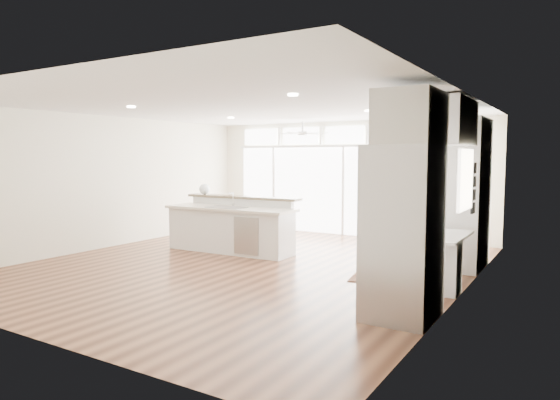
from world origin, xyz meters
The scene contains 24 objects.
floor centered at (0.00, 0.00, -0.01)m, with size 7.00×8.00×0.02m, color #492516.
ceiling centered at (0.00, 0.00, 2.70)m, with size 7.00×8.00×0.02m, color silver.
wall_back centered at (0.00, 4.00, 1.35)m, with size 7.00×0.04×2.70m, color white.
wall_front centered at (0.00, -4.00, 1.35)m, with size 7.00×0.04×2.70m, color white.
wall_left centered at (-3.50, 0.00, 1.35)m, with size 0.04×8.00×2.70m, color white.
wall_right centered at (3.50, 0.00, 1.35)m, with size 0.04×8.00×2.70m, color white.
glass_wall centered at (0.00, 3.94, 1.05)m, with size 5.80×0.06×2.08m, color white.
transom_row centered at (0.00, 3.94, 2.38)m, with size 5.90×0.06×0.40m, color white.
desk_window centered at (3.46, 0.30, 1.55)m, with size 0.04×0.85×0.85m, color silver.
ceiling_fan centered at (-0.50, 2.80, 2.48)m, with size 1.16×1.16×0.32m, color silver.
recessed_lights centered at (0.00, 0.20, 2.68)m, with size 3.40×3.00×0.02m, color white.
oven_cabinet centered at (3.17, 1.80, 1.25)m, with size 0.64×1.20×2.50m, color white.
desk_nook centered at (3.13, 0.30, 0.38)m, with size 0.72×1.30×0.76m, color white.
upper_cabinets centered at (3.17, 0.30, 2.35)m, with size 0.64×1.30×0.64m, color white.
refrigerator centered at (3.11, -1.35, 1.00)m, with size 0.76×0.90×2.00m, color #A1A2A6.
fridge_cabinet centered at (3.17, -1.35, 2.30)m, with size 0.64×0.90×0.60m, color white.
framed_photos centered at (3.46, 0.92, 1.40)m, with size 0.06×0.22×0.80m, color black.
kitchen_island centered at (-1.04, 0.84, 0.54)m, with size 2.70×1.02×1.07m, color white.
rug centered at (2.30, 0.26, 0.01)m, with size 0.93×0.67×0.01m, color #381C12.
office_chair centered at (2.82, 0.75, 0.46)m, with size 0.48×0.44×0.92m, color black.
fishbowl centered at (-1.99, 1.22, 1.18)m, with size 0.22×0.22×0.22m, color white.
monitor centered at (3.05, 0.30, 0.94)m, with size 0.07×0.42×0.35m, color black.
keyboard centered at (2.88, 0.30, 0.77)m, with size 0.12×0.33×0.02m, color silver.
potted_plant centered at (3.17, 1.80, 2.61)m, with size 0.26×0.29×0.22m, color #2A5624.
Camera 1 is at (4.87, -6.93, 1.87)m, focal length 32.00 mm.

